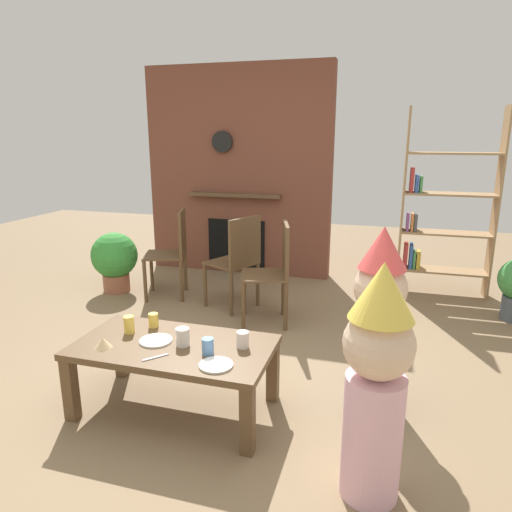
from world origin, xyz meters
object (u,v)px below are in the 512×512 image
at_px(dining_chair_middle, 238,257).
at_px(dining_chair_right, 275,267).
at_px(paper_cup_near_left, 243,340).
at_px(coffee_table, 174,354).
at_px(paper_cup_center, 183,337).
at_px(birthday_cake_slice, 103,343).
at_px(potted_plant_short, 115,258).
at_px(paper_cup_near_right, 153,320).
at_px(child_in_pink, 379,314).
at_px(dining_chair_left, 174,248).
at_px(paper_cup_far_right, 208,346).
at_px(paper_plate_front, 156,341).
at_px(bookshelf, 440,213).
at_px(child_with_cone_hat, 376,378).
at_px(paper_cup_far_left, 129,325).
at_px(paper_plate_rear, 216,365).

distance_m(dining_chair_middle, dining_chair_right, 0.48).
xyz_separation_m(paper_cup_near_left, dining_chair_middle, (-0.58, 1.64, 0.03)).
distance_m(coffee_table, paper_cup_center, 0.13).
bearing_deg(birthday_cake_slice, potted_plant_short, 121.54).
xyz_separation_m(paper_cup_near_right, child_in_pink, (1.38, 0.20, 0.12)).
xyz_separation_m(coffee_table, birthday_cake_slice, (-0.37, -0.16, 0.10)).
bearing_deg(paper_cup_near_right, dining_chair_left, 112.04).
height_order(paper_cup_far_right, potted_plant_short, potted_plant_short).
bearing_deg(paper_plate_front, bookshelf, 56.99).
height_order(child_with_cone_hat, dining_chair_right, child_with_cone_hat).
distance_m(paper_plate_front, dining_chair_left, 2.03).
xyz_separation_m(paper_cup_near_right, potted_plant_short, (-1.35, 1.64, -0.12)).
relative_size(child_in_pink, dining_chair_left, 1.25).
bearing_deg(dining_chair_middle, birthday_cake_slice, 109.96).
distance_m(coffee_table, paper_plate_front, 0.14).
xyz_separation_m(birthday_cake_slice, child_in_pink, (1.52, 0.56, 0.13)).
xyz_separation_m(paper_cup_center, child_with_cone_hat, (1.10, -0.37, 0.11)).
distance_m(paper_cup_near_left, paper_cup_far_left, 0.74).
xyz_separation_m(paper_plate_front, dining_chair_middle, (-0.05, 1.71, 0.07)).
height_order(paper_cup_near_left, potted_plant_short, potted_plant_short).
height_order(paper_cup_center, potted_plant_short, potted_plant_short).
distance_m(child_in_pink, dining_chair_left, 2.53).
xyz_separation_m(paper_cup_near_left, dining_chair_left, (-1.32, 1.79, 0.03)).
xyz_separation_m(child_with_cone_hat, dining_chair_left, (-2.08, 2.23, -0.08)).
bearing_deg(dining_chair_middle, paper_plate_rear, 131.07).
distance_m(dining_chair_left, dining_chair_right, 1.22).
bearing_deg(paper_cup_far_right, bookshelf, 63.14).
xyz_separation_m(paper_cup_far_left, child_in_pink, (1.48, 0.33, 0.11)).
bearing_deg(paper_cup_far_right, birthday_cake_slice, -171.31).
bearing_deg(paper_cup_far_right, child_in_pink, 27.00).
relative_size(coffee_table, paper_cup_near_left, 12.05).
distance_m(child_with_cone_hat, dining_chair_left, 3.05).
bearing_deg(potted_plant_short, paper_plate_front, -51.17).
xyz_separation_m(paper_cup_near_right, dining_chair_middle, (0.06, 1.52, 0.03)).
bearing_deg(potted_plant_short, dining_chair_right, -10.98).
xyz_separation_m(birthday_cake_slice, dining_chair_right, (0.62, 1.63, 0.05)).
height_order(coffee_table, paper_cup_far_left, paper_cup_far_left).
bearing_deg(birthday_cake_slice, paper_cup_far_right, 8.69).
bearing_deg(paper_plate_front, paper_cup_far_right, -9.97).
xyz_separation_m(paper_cup_center, paper_cup_far_right, (0.18, -0.06, -0.01)).
bearing_deg(potted_plant_short, coffee_table, -49.06).
relative_size(paper_plate_rear, dining_chair_left, 0.21).
relative_size(paper_plate_front, dining_chair_right, 0.22).
bearing_deg(dining_chair_right, paper_cup_center, 66.40).
xyz_separation_m(bookshelf, dining_chair_left, (-2.57, -0.87, -0.34)).
distance_m(child_in_pink, potted_plant_short, 3.10).
distance_m(bookshelf, birthday_cake_slice, 3.56).
bearing_deg(paper_cup_near_left, paper_cup_near_right, 169.42).
bearing_deg(paper_cup_far_left, dining_chair_middle, 84.28).
height_order(paper_cup_near_left, child_in_pink, child_in_pink).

